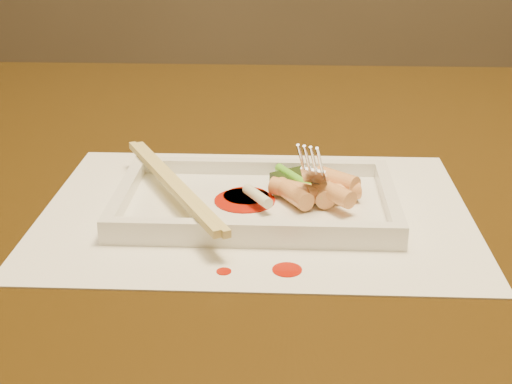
{
  "coord_description": "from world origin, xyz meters",
  "views": [
    {
      "loc": [
        0.05,
        -0.77,
        1.03
      ],
      "look_at": [
        0.02,
        -0.16,
        0.77
      ],
      "focal_mm": 50.0,
      "sensor_mm": 36.0,
      "label": 1
    }
  ],
  "objects_px": {
    "chopstick_a": "(169,183)",
    "table": "(242,232)",
    "plate_base": "(256,206)",
    "fork": "(333,122)",
    "placemat": "(256,210)"
  },
  "relations": [
    {
      "from": "table",
      "to": "placemat",
      "type": "distance_m",
      "value": 0.19
    },
    {
      "from": "placemat",
      "to": "fork",
      "type": "xyz_separation_m",
      "value": [
        0.07,
        0.02,
        0.08
      ]
    },
    {
      "from": "plate_base",
      "to": "placemat",
      "type": "bearing_deg",
      "value": 0.0
    },
    {
      "from": "table",
      "to": "plate_base",
      "type": "xyz_separation_m",
      "value": [
        0.02,
        -0.16,
        0.11
      ]
    },
    {
      "from": "table",
      "to": "fork",
      "type": "bearing_deg",
      "value": -56.02
    },
    {
      "from": "placemat",
      "to": "chopstick_a",
      "type": "xyz_separation_m",
      "value": [
        -0.08,
        0.0,
        0.03
      ]
    },
    {
      "from": "chopstick_a",
      "to": "fork",
      "type": "height_order",
      "value": "fork"
    },
    {
      "from": "placemat",
      "to": "chopstick_a",
      "type": "distance_m",
      "value": 0.09
    },
    {
      "from": "plate_base",
      "to": "fork",
      "type": "distance_m",
      "value": 0.11
    },
    {
      "from": "plate_base",
      "to": "chopstick_a",
      "type": "bearing_deg",
      "value": 180.0
    },
    {
      "from": "table",
      "to": "placemat",
      "type": "height_order",
      "value": "placemat"
    },
    {
      "from": "chopstick_a",
      "to": "table",
      "type": "bearing_deg",
      "value": 69.89
    },
    {
      "from": "fork",
      "to": "chopstick_a",
      "type": "bearing_deg",
      "value": -173.25
    },
    {
      "from": "plate_base",
      "to": "fork",
      "type": "height_order",
      "value": "fork"
    },
    {
      "from": "table",
      "to": "plate_base",
      "type": "bearing_deg",
      "value": -81.27
    }
  ]
}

